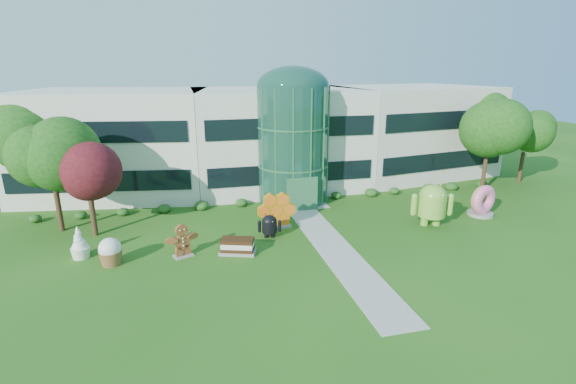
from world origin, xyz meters
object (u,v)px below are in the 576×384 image
object	(u,v)px
gingerbread	(182,240)
android_black	(269,224)
donut	(482,200)
android_green	(432,202)

from	to	relation	value
gingerbread	android_black	bearing A→B (deg)	-5.37
donut	gingerbread	distance (m)	23.11
gingerbread	donut	bearing A→B (deg)	-16.13
android_black	gingerbread	distance (m)	6.06
donut	android_green	bearing A→B (deg)	174.72
android_black	android_green	bearing A→B (deg)	7.57
android_green	donut	distance (m)	5.19
gingerbread	android_green	bearing A→B (deg)	-17.71
android_green	gingerbread	xyz separation A→B (m)	(-17.96, -0.98, -0.76)
android_black	donut	xyz separation A→B (m)	(17.20, 0.28, 0.32)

